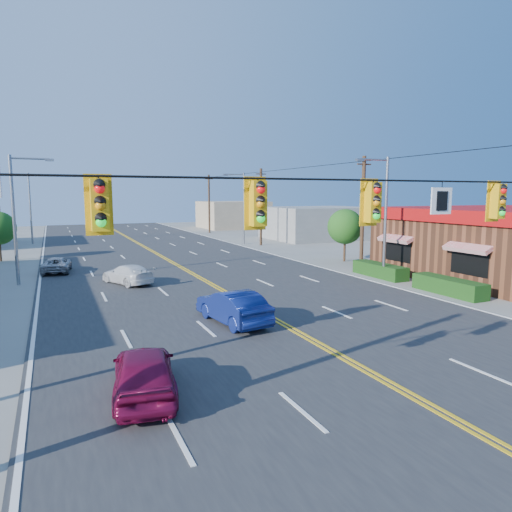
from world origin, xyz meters
name	(u,v)px	position (x,y,z in m)	size (l,w,h in m)	color
ground	(400,391)	(0.00, 0.00, 0.00)	(160.00, 160.00, 0.00)	gray
road	(197,277)	(0.00, 20.00, 0.03)	(20.00, 120.00, 0.06)	#2D2D30
signal_span	(404,222)	(-0.12, 0.00, 4.89)	(24.32, 0.34, 9.00)	#47301E
kfc	(505,241)	(19.90, 12.00, 2.38)	(16.30, 12.40, 4.70)	brown
streetlight_se	(383,212)	(10.79, 14.00, 4.51)	(2.55, 0.25, 8.00)	gray
streetlight_ne	(242,204)	(10.79, 38.00, 4.51)	(2.55, 0.25, 8.00)	gray
streetlight_sw	(17,212)	(-10.79, 22.00, 4.51)	(2.55, 0.25, 8.00)	gray
streetlight_nw	(32,204)	(-10.79, 48.00, 4.51)	(2.55, 0.25, 8.00)	gray
utility_pole_near	(363,214)	(12.20, 18.00, 4.20)	(0.28, 0.28, 8.40)	#47301E
utility_pole_mid	(261,207)	(12.20, 36.00, 4.20)	(0.28, 0.28, 8.40)	#47301E
utility_pole_far	(209,204)	(12.20, 54.00, 4.20)	(0.28, 0.28, 8.40)	#47301E
tree_kfc_rear	(345,227)	(13.50, 22.00, 2.93)	(2.94, 2.94, 4.41)	#47301E
bld_east_mid	(318,223)	(22.00, 40.00, 2.00)	(12.00, 10.00, 4.00)	gray
bld_east_far	(233,215)	(19.00, 62.00, 2.20)	(10.00, 10.00, 4.40)	tan
car_magenta	(144,373)	(-6.78, 2.62, 0.71)	(1.67, 4.14, 1.41)	maroon
car_blue	(233,308)	(-1.90, 8.38, 0.73)	(1.53, 4.40, 1.45)	navy
car_white	(128,275)	(-4.73, 19.27, 0.60)	(1.68, 4.14, 1.20)	silver
car_silver	(57,265)	(-8.73, 25.68, 0.55)	(1.82, 3.96, 1.10)	#9A9B9F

